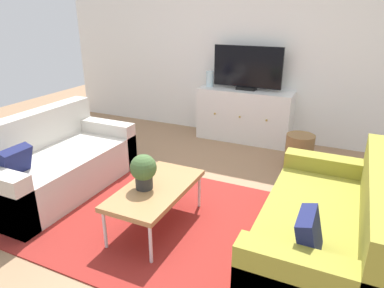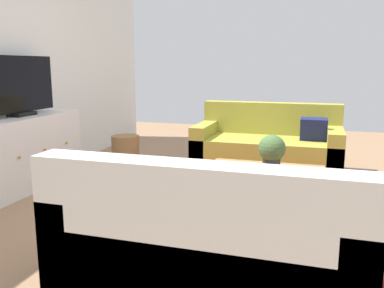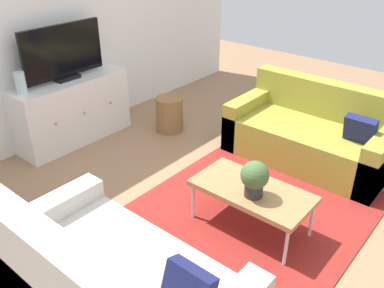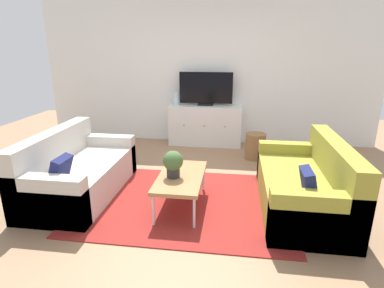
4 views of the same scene
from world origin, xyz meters
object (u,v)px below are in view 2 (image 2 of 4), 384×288
(coffee_table, at_px, (265,172))
(tv_console, at_px, (27,152))
(couch_right_side, at_px, (268,149))
(potted_plant, at_px, (272,151))
(flat_screen_tv, at_px, (20,86))
(wicker_basket, at_px, (126,153))
(couch_left_side, at_px, (207,247))

(coffee_table, distance_m, tv_console, 2.52)
(couch_right_side, bearing_deg, potted_plant, -172.50)
(coffee_table, height_order, flat_screen_tv, flat_screen_tv)
(tv_console, bearing_deg, potted_plant, -92.51)
(couch_right_side, height_order, wicker_basket, couch_right_side)
(coffee_table, xyz_separation_m, potted_plant, (-0.08, -0.06, 0.20))
(flat_screen_tv, distance_m, wicker_basket, 1.45)
(couch_left_side, relative_size, couch_right_side, 1.00)
(tv_console, relative_size, flat_screen_tv, 1.38)
(coffee_table, relative_size, flat_screen_tv, 1.00)
(flat_screen_tv, height_order, wicker_basket, flat_screen_tv)
(tv_console, bearing_deg, coffee_table, -90.80)
(couch_left_side, relative_size, flat_screen_tv, 1.72)
(couch_right_side, relative_size, tv_console, 1.25)
(couch_left_side, distance_m, potted_plant, 1.37)
(flat_screen_tv, bearing_deg, couch_right_side, -59.07)
(tv_console, distance_m, wicker_basket, 1.17)
(couch_left_side, height_order, tv_console, couch_left_side)
(couch_left_side, bearing_deg, potted_plant, -8.76)
(couch_left_side, height_order, flat_screen_tv, flat_screen_tv)
(potted_plant, bearing_deg, couch_left_side, 171.24)
(couch_right_side, height_order, flat_screen_tv, flat_screen_tv)
(couch_left_side, height_order, couch_right_side, same)
(coffee_table, height_order, tv_console, tv_console)
(tv_console, xyz_separation_m, flat_screen_tv, (-0.00, 0.02, 0.69))
(coffee_table, distance_m, potted_plant, 0.23)
(couch_left_side, relative_size, wicker_basket, 3.92)
(wicker_basket, bearing_deg, flat_screen_tv, 142.06)
(coffee_table, xyz_separation_m, flat_screen_tv, (0.04, 2.54, 0.70))
(coffee_table, bearing_deg, tv_console, 89.20)
(potted_plant, distance_m, wicker_basket, 2.18)
(couch_right_side, xyz_separation_m, flat_screen_tv, (-1.43, 2.39, 0.79))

